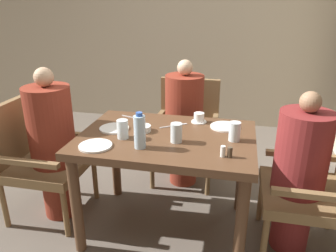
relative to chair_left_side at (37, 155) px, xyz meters
The scene contains 22 objects.
ground_plane 1.09m from the chair_left_side, ahead, with size 16.00×16.00×0.00m, color #60564C.
wall_back 2.65m from the chair_left_side, 66.68° to the left, with size 8.00×0.06×2.80m.
dining_table 0.99m from the chair_left_side, ahead, with size 1.14×0.80×0.73m.
chair_left_side is the anchor object (origin of this frame).
diner_in_left_chair 0.18m from the chair_left_side, ahead, with size 0.32×0.32×1.14m.
chair_far_side 1.28m from the chair_left_side, 39.69° to the left, with size 0.55×0.55×0.88m.
diner_in_far_chair 1.19m from the chair_left_side, 34.38° to the left, with size 0.32×0.32×1.10m.
chair_right_side 1.96m from the chair_left_side, ahead, with size 0.55×0.55×0.88m.
diner_in_right_chair 1.82m from the chair_left_side, ahead, with size 0.32×0.32×1.07m.
plate_main_left 1.39m from the chair_left_side, ahead, with size 0.20×0.20×0.01m.
plate_main_right 0.70m from the chair_left_side, 23.60° to the right, with size 0.20×0.20×0.01m.
plate_dessert_center 0.66m from the chair_left_side, ahead, with size 0.20×0.20×0.01m.
teacup_with_saucer 1.22m from the chair_left_side, 13.95° to the left, with size 0.11×0.11×0.07m.
bowl_small 0.85m from the chair_left_side, ahead, with size 0.11×0.11×0.04m.
water_bottle 0.96m from the chair_left_side, 13.93° to the right, with size 0.07×0.07×0.22m.
glass_tall_near 1.11m from the chair_left_side, ahead, with size 0.07×0.07×0.12m.
glass_tall_mid 1.45m from the chair_left_side, ahead, with size 0.07×0.07×0.12m.
glass_tall_far 0.79m from the chair_left_side, ahead, with size 0.07×0.07×0.12m.
salt_shaker 1.40m from the chair_left_side, ahead, with size 0.03×0.03×0.07m.
pepper_shaker 1.44m from the chair_left_side, ahead, with size 0.03×0.03×0.06m.
fork_beside_plate 0.77m from the chair_left_side, 21.29° to the left, with size 0.19×0.08×0.00m.
knife_beside_plate 1.05m from the chair_left_side, 10.25° to the left, with size 0.18×0.13×0.00m.
Camera 1 is at (0.43, -1.91, 1.56)m, focal length 35.00 mm.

